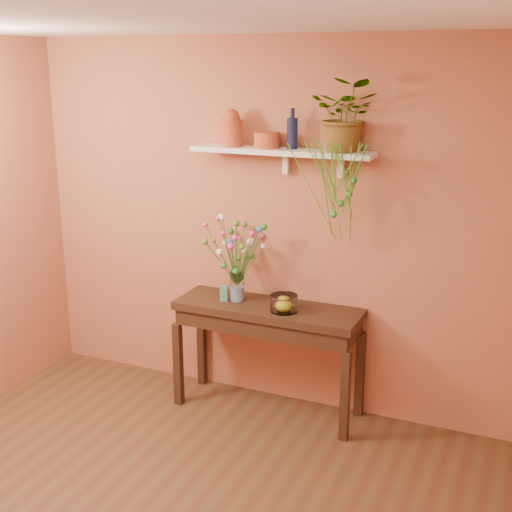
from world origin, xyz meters
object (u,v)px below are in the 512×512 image
(glass_vase, at_px, (237,288))
(sideboard, at_px, (268,321))
(terracotta_jug, at_px, (231,128))
(spider_plant, at_px, (347,115))
(blue_bottle, at_px, (292,132))
(glass_bowl, at_px, (284,304))
(bouquet, at_px, (238,243))

(glass_vase, bearing_deg, sideboard, -3.13)
(sideboard, distance_m, terracotta_jug, 1.40)
(spider_plant, bearing_deg, sideboard, -164.61)
(blue_bottle, bearing_deg, glass_bowl, -81.99)
(blue_bottle, distance_m, glass_bowl, 1.19)
(spider_plant, distance_m, glass_vase, 1.47)
(blue_bottle, xyz_separation_m, glass_vase, (-0.37, -0.12, -1.13))
(blue_bottle, relative_size, glass_vase, 1.24)
(terracotta_jug, xyz_separation_m, glass_bowl, (0.47, -0.15, -1.19))
(sideboard, xyz_separation_m, blue_bottle, (0.12, 0.13, 1.35))
(spider_plant, bearing_deg, glass_vase, -170.66)
(bouquet, bearing_deg, blue_bottle, 14.75)
(glass_vase, height_order, glass_bowl, glass_vase)
(spider_plant, distance_m, bouquet, 1.19)
(terracotta_jug, relative_size, spider_plant, 0.55)
(terracotta_jug, relative_size, glass_bowl, 1.34)
(sideboard, distance_m, blue_bottle, 1.36)
(blue_bottle, xyz_separation_m, bouquet, (-0.37, -0.10, -0.80))
(terracotta_jug, height_order, spider_plant, spider_plant)
(glass_bowl, bearing_deg, bouquet, 166.79)
(spider_plant, relative_size, bouquet, 0.93)
(blue_bottle, height_order, bouquet, blue_bottle)
(sideboard, bearing_deg, glass_bowl, -21.75)
(terracotta_jug, xyz_separation_m, blue_bottle, (0.44, 0.04, -0.01))
(glass_vase, bearing_deg, blue_bottle, 17.70)
(sideboard, xyz_separation_m, terracotta_jug, (-0.32, 0.09, 1.36))
(sideboard, distance_m, glass_vase, 0.33)
(sideboard, relative_size, terracotta_jug, 5.19)
(blue_bottle, height_order, glass_vase, blue_bottle)
(sideboard, bearing_deg, blue_bottle, 47.88)
(glass_vase, xyz_separation_m, glass_bowl, (0.40, -0.07, -0.04))
(blue_bottle, height_order, glass_bowl, blue_bottle)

